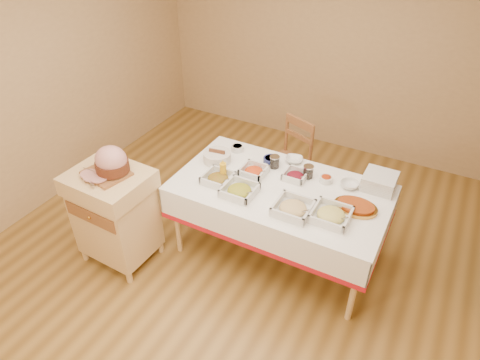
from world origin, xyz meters
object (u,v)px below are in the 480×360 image
dining_table (280,202)px  mustard_bottle (223,170)px  preserve_jar_right (308,172)px  brass_platter (356,207)px  bread_basket (217,157)px  ham_on_board (111,163)px  butcher_cart (115,212)px  plate_stack (380,181)px  dining_chair (288,161)px  preserve_jar_left (275,162)px

dining_table → mustard_bottle: size_ratio=10.06×
preserve_jar_right → brass_platter: 0.54m
mustard_bottle → bread_basket: size_ratio=0.71×
ham_on_board → butcher_cart: bearing=-141.8°
butcher_cart → plate_stack: 2.29m
mustard_bottle → ham_on_board: bearing=-140.2°
dining_chair → brass_platter: size_ratio=2.62×
preserve_jar_left → bread_basket: size_ratio=0.45×
dining_chair → plate_stack: (1.00, -0.45, 0.35)m
bread_basket → preserve_jar_right: bearing=10.3°
dining_table → preserve_jar_right: (0.15, 0.25, 0.21)m
plate_stack → dining_table: bearing=-152.1°
bread_basket → dining_chair: bearing=60.6°
butcher_cart → ham_on_board: size_ratio=2.43×
ham_on_board → bread_basket: size_ratio=1.49×
dining_chair → ham_on_board: 1.89m
dining_table → brass_platter: brass_platter is taller
plate_stack → preserve_jar_right: bearing=-166.4°
preserve_jar_right → bread_basket: 0.85m
preserve_jar_right → brass_platter: size_ratio=0.34×
dining_chair → preserve_jar_right: dining_chair is taller
preserve_jar_left → plate_stack: size_ratio=0.44×
preserve_jar_right → mustard_bottle: mustard_bottle is taller
dining_table → brass_platter: size_ratio=5.22×
butcher_cart → dining_chair: 1.85m
ham_on_board → preserve_jar_right: 1.67m
ham_on_board → plate_stack: ham_on_board is taller
butcher_cart → bread_basket: bearing=55.6°
ham_on_board → plate_stack: 2.23m
brass_platter → ham_on_board: bearing=-159.0°
dining_table → dining_chair: dining_chair is taller
bread_basket → brass_platter: bread_basket is taller
ham_on_board → plate_stack: size_ratio=1.43×
dining_chair → ham_on_board: bearing=-121.6°
dining_table → ham_on_board: ham_on_board is taller
ham_on_board → mustard_bottle: size_ratio=2.10×
preserve_jar_left → preserve_jar_right: bearing=-1.4°
preserve_jar_left → brass_platter: size_ratio=0.33×
brass_platter → mustard_bottle: bearing=-173.9°
plate_stack → brass_platter: (-0.09, -0.37, -0.04)m
ham_on_board → bread_basket: ham_on_board is taller
preserve_jar_right → plate_stack: size_ratio=0.44×
preserve_jar_left → brass_platter: 0.85m
dining_table → bread_basket: size_ratio=7.13×
ham_on_board → preserve_jar_left: size_ratio=3.28×
preserve_jar_left → preserve_jar_right: preserve_jar_right is taller
preserve_jar_right → brass_platter: preserve_jar_right is taller
dining_table → preserve_jar_right: bearing=59.0°
dining_chair → mustard_bottle: (-0.24, -0.95, 0.37)m
dining_chair → mustard_bottle: 1.05m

